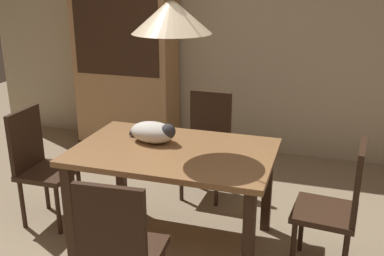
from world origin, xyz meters
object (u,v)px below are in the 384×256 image
at_px(chair_left_side, 39,162).
at_px(chair_near_front, 120,248).
at_px(pendant_lamp, 172,15).
at_px(cat_sleeping, 154,132).
at_px(chair_right_side, 338,203).
at_px(chair_far_back, 207,140).
at_px(dining_table, 174,163).
at_px(hutch_bookcase, 126,71).

bearing_deg(chair_left_side, chair_near_front, -37.73).
height_order(chair_left_side, pendant_lamp, pendant_lamp).
distance_m(chair_left_side, chair_near_front, 1.43).
bearing_deg(cat_sleeping, chair_right_side, -4.40).
distance_m(cat_sleeping, pendant_lamp, 0.86).
xyz_separation_m(chair_far_back, chair_right_side, (1.13, -0.89, 0.00)).
bearing_deg(chair_near_front, cat_sleeping, 100.96).
distance_m(dining_table, chair_right_side, 1.14).
xyz_separation_m(chair_left_side, chair_far_back, (1.13, 0.88, 0.00)).
bearing_deg(dining_table, chair_right_side, -0.37).
xyz_separation_m(chair_right_side, hutch_bookcase, (-2.31, 1.76, 0.38)).
bearing_deg(hutch_bookcase, chair_far_back, -36.35).
bearing_deg(chair_left_side, chair_right_side, -0.16).
bearing_deg(cat_sleeping, dining_table, -27.07).
xyz_separation_m(dining_table, chair_far_back, (0.00, 0.88, -0.14)).
relative_size(chair_near_front, chair_right_side, 1.00).
xyz_separation_m(chair_right_side, pendant_lamp, (-1.13, 0.01, 1.15)).
xyz_separation_m(chair_near_front, pendant_lamp, (-0.01, 0.88, 1.15)).
distance_m(dining_table, pendant_lamp, 1.01).
bearing_deg(chair_far_back, chair_right_side, -38.19).
xyz_separation_m(chair_left_side, chair_near_front, (1.13, -0.88, 0.00)).
distance_m(chair_near_front, cat_sleeping, 1.04).
height_order(chair_left_side, chair_far_back, same).
height_order(chair_right_side, cat_sleeping, chair_right_side).
bearing_deg(pendant_lamp, chair_left_side, -179.95).
bearing_deg(chair_near_front, dining_table, 90.34).
distance_m(chair_left_side, chair_far_back, 1.43).
xyz_separation_m(dining_table, hutch_bookcase, (-1.19, 1.75, 0.24)).
height_order(dining_table, hutch_bookcase, hutch_bookcase).
xyz_separation_m(chair_far_back, pendant_lamp, (-0.00, -0.88, 1.15)).
height_order(chair_far_back, pendant_lamp, pendant_lamp).
distance_m(dining_table, chair_far_back, 0.89).
relative_size(dining_table, hutch_bookcase, 0.76).
relative_size(chair_right_side, hutch_bookcase, 0.50).
height_order(dining_table, pendant_lamp, pendant_lamp).
bearing_deg(pendant_lamp, chair_near_front, -89.66).
relative_size(dining_table, pendant_lamp, 1.08).
bearing_deg(chair_far_back, dining_table, -90.14).
xyz_separation_m(chair_near_front, hutch_bookcase, (-1.19, 2.63, 0.38)).
height_order(dining_table, cat_sleeping, cat_sleeping).
bearing_deg(cat_sleeping, hutch_bookcase, 121.16).
relative_size(chair_left_side, chair_near_front, 1.00).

